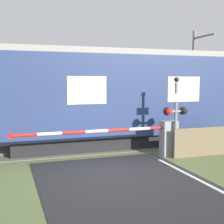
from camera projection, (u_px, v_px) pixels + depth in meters
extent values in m
plane|color=#5B6B3D|center=(113.00, 174.00, 9.67)|extent=(80.00, 80.00, 0.00)
cube|color=#666056|center=(82.00, 147.00, 13.52)|extent=(36.00, 3.20, 0.03)
cube|color=#595451|center=(86.00, 149.00, 12.84)|extent=(36.00, 0.08, 0.10)
cube|color=#595451|center=(78.00, 142.00, 14.19)|extent=(36.00, 0.08, 0.10)
cube|color=black|center=(166.00, 135.00, 14.82)|extent=(14.13, 2.51, 0.60)
cube|color=navy|center=(166.00, 94.00, 14.62)|extent=(15.36, 2.96, 3.33)
cube|color=gray|center=(167.00, 55.00, 14.44)|extent=(15.05, 2.72, 0.24)
cube|color=beige|center=(184.00, 89.00, 13.19)|extent=(1.54, 0.02, 1.06)
cube|color=beige|center=(87.00, 90.00, 11.82)|extent=(1.54, 0.02, 1.06)
cube|color=gray|center=(169.00, 138.00, 11.99)|extent=(0.60, 0.44, 1.34)
cylinder|color=gray|center=(169.00, 127.00, 11.95)|extent=(0.16, 0.16, 0.18)
cylinder|color=red|center=(159.00, 128.00, 11.82)|extent=(0.82, 0.11, 0.11)
cylinder|color=white|center=(139.00, 129.00, 11.55)|extent=(0.82, 0.11, 0.11)
cylinder|color=red|center=(119.00, 130.00, 11.28)|extent=(0.82, 0.11, 0.11)
cylinder|color=white|center=(97.00, 131.00, 11.01)|extent=(0.82, 0.11, 0.11)
cylinder|color=red|center=(74.00, 132.00, 10.75)|extent=(0.82, 0.11, 0.11)
cylinder|color=white|center=(50.00, 134.00, 10.48)|extent=(0.82, 0.11, 0.11)
cylinder|color=red|center=(24.00, 135.00, 10.21)|extent=(0.82, 0.11, 0.11)
cylinder|color=red|center=(11.00, 136.00, 10.08)|extent=(0.20, 0.02, 0.20)
cylinder|color=gray|center=(176.00, 120.00, 11.63)|extent=(0.11, 0.11, 2.82)
cube|color=gray|center=(176.00, 111.00, 11.60)|extent=(0.78, 0.07, 0.07)
sphere|color=red|center=(169.00, 112.00, 11.44)|extent=(0.24, 0.24, 0.24)
sphere|color=black|center=(184.00, 111.00, 11.66)|extent=(0.24, 0.24, 0.24)
cylinder|color=black|center=(167.00, 111.00, 11.54)|extent=(0.30, 0.06, 0.30)
cylinder|color=black|center=(183.00, 111.00, 11.76)|extent=(0.30, 0.06, 0.30)
cube|color=white|center=(177.00, 98.00, 11.51)|extent=(0.52, 0.02, 0.28)
sphere|color=black|center=(177.00, 80.00, 11.48)|extent=(0.18, 0.18, 0.18)
cylinder|color=slate|center=(193.00, 82.00, 17.64)|extent=(0.20, 0.20, 5.63)
cube|color=slate|center=(204.00, 36.00, 16.55)|extent=(0.10, 1.80, 0.08)
cube|color=#726047|center=(210.00, 141.00, 12.00)|extent=(3.14, 0.06, 1.10)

